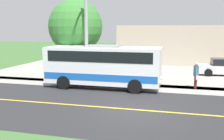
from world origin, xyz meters
TOP-DOWN VIEW (x-y plane):
  - ground_plane at (0.00, 0.00)m, footprint 120.00×120.00m
  - road_surface at (0.00, 0.00)m, footprint 8.00×100.00m
  - sidewalk at (-5.20, 0.00)m, footprint 2.40×100.00m
  - parking_lot_surface at (-12.40, 3.00)m, footprint 14.00×36.00m
  - road_centre_line at (0.00, 0.00)m, footprint 0.16×100.00m
  - shuttle_bus_front at (-4.54, -2.93)m, footprint 2.73×7.89m
  - pedestrian_with_bags at (-5.68, 3.23)m, footprint 0.72×0.34m
  - street_light_pole at (-4.87, -4.29)m, footprint 1.97×0.24m
  - parked_car_near at (-11.74, 5.92)m, footprint 2.18×4.48m
  - tree_curbside at (-7.40, -6.07)m, footprint 4.31×4.31m
  - commercial_building at (-21.40, 4.62)m, footprint 10.00×18.93m

SIDE VIEW (x-z plane):
  - ground_plane at x=0.00m, z-range 0.00..0.00m
  - sidewalk at x=-5.20m, z-range 0.00..0.01m
  - parking_lot_surface at x=-12.40m, z-range 0.00..0.01m
  - road_surface at x=0.00m, z-range 0.00..0.01m
  - road_centre_line at x=0.00m, z-range 0.01..0.01m
  - parked_car_near at x=-11.74m, z-range -0.04..1.41m
  - pedestrian_with_bags at x=-5.68m, z-range 0.07..1.87m
  - shuttle_bus_front at x=-4.54m, z-range 0.15..3.05m
  - commercial_building at x=-21.40m, z-range 0.00..4.35m
  - tree_curbside at x=-7.40m, z-range 0.99..7.32m
  - street_light_pole at x=-4.87m, z-range 0.41..8.17m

